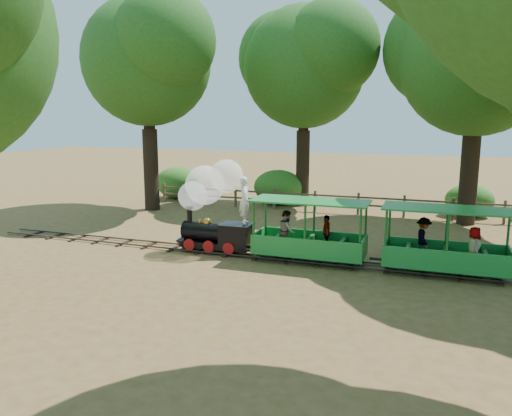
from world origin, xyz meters
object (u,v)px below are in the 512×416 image
(carriage_rear, at_px, (444,248))
(fence, at_px, (336,201))
(carriage_front, at_px, (307,237))
(locomotive, at_px, (211,199))

(carriage_rear, bearing_deg, fence, 119.61)
(fence, bearing_deg, carriage_front, -85.90)
(carriage_rear, xyz_separation_m, fence, (-4.53, 7.97, -0.20))
(carriage_front, distance_m, carriage_rear, 3.95)
(carriage_rear, bearing_deg, carriage_front, -179.12)
(carriage_rear, distance_m, fence, 9.17)
(carriage_front, height_order, carriage_rear, same)
(locomotive, height_order, fence, locomotive)
(carriage_rear, bearing_deg, locomotive, 179.63)
(locomotive, relative_size, fence, 0.17)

